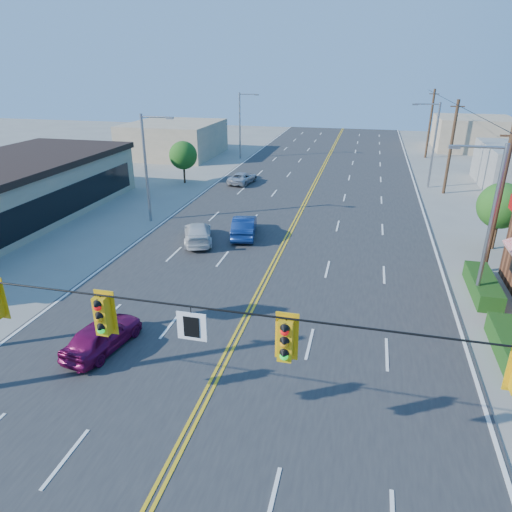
% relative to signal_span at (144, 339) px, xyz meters
% --- Properties ---
extents(ground, '(160.00, 160.00, 0.00)m').
position_rel_signal_span_xyz_m(ground, '(0.12, 0.00, -4.89)').
color(ground, gray).
rests_on(ground, ground).
extents(road, '(20.00, 120.00, 0.06)m').
position_rel_signal_span_xyz_m(road, '(0.12, 20.00, -4.86)').
color(road, '#2D2D30').
rests_on(road, ground).
extents(signal_span, '(24.32, 0.34, 9.00)m').
position_rel_signal_span_xyz_m(signal_span, '(0.00, 0.00, 0.00)').
color(signal_span, '#47301E').
rests_on(signal_span, ground).
extents(streetlight_se, '(2.55, 0.25, 8.00)m').
position_rel_signal_span_xyz_m(streetlight_se, '(10.91, 14.00, -0.37)').
color(streetlight_se, gray).
rests_on(streetlight_se, ground).
extents(streetlight_ne, '(2.55, 0.25, 8.00)m').
position_rel_signal_span_xyz_m(streetlight_ne, '(10.91, 38.00, -0.37)').
color(streetlight_ne, gray).
rests_on(streetlight_ne, ground).
extents(streetlight_sw, '(2.55, 0.25, 8.00)m').
position_rel_signal_span_xyz_m(streetlight_sw, '(-10.67, 22.00, -0.37)').
color(streetlight_sw, gray).
rests_on(streetlight_sw, ground).
extents(streetlight_nw, '(2.55, 0.25, 8.00)m').
position_rel_signal_span_xyz_m(streetlight_nw, '(-10.67, 48.00, -0.37)').
color(streetlight_nw, gray).
rests_on(streetlight_nw, ground).
extents(utility_pole_near, '(0.28, 0.28, 8.40)m').
position_rel_signal_span_xyz_m(utility_pole_near, '(12.32, 18.00, -0.69)').
color(utility_pole_near, '#47301E').
rests_on(utility_pole_near, ground).
extents(utility_pole_mid, '(0.28, 0.28, 8.40)m').
position_rel_signal_span_xyz_m(utility_pole_mid, '(12.32, 36.00, -0.69)').
color(utility_pole_mid, '#47301E').
rests_on(utility_pole_mid, ground).
extents(utility_pole_far, '(0.28, 0.28, 8.40)m').
position_rel_signal_span_xyz_m(utility_pole_far, '(12.32, 54.00, -0.69)').
color(utility_pole_far, '#47301E').
rests_on(utility_pole_far, ground).
extents(tree_kfc_rear, '(2.94, 2.94, 4.41)m').
position_rel_signal_span_xyz_m(tree_kfc_rear, '(13.62, 22.00, -1.95)').
color(tree_kfc_rear, '#47301E').
rests_on(tree_kfc_rear, ground).
extents(tree_west, '(2.80, 2.80, 4.20)m').
position_rel_signal_span_xyz_m(tree_west, '(-12.88, 34.00, -2.09)').
color(tree_west, '#47301E').
rests_on(tree_west, ground).
extents(bld_west_far, '(11.00, 12.00, 4.20)m').
position_rel_signal_span_xyz_m(bld_west_far, '(-19.88, 48.00, -2.79)').
color(bld_west_far, tan).
rests_on(bld_west_far, ground).
extents(bld_east_far, '(10.00, 10.00, 4.40)m').
position_rel_signal_span_xyz_m(bld_east_far, '(19.12, 62.00, -2.69)').
color(bld_east_far, tan).
rests_on(bld_east_far, ground).
extents(car_magenta, '(2.16, 4.10, 1.33)m').
position_rel_signal_span_xyz_m(car_magenta, '(-5.12, 5.55, -4.22)').
color(car_magenta, maroon).
rests_on(car_magenta, ground).
extents(car_blue, '(2.31, 4.58, 1.44)m').
position_rel_signal_span_xyz_m(car_blue, '(-2.89, 20.28, -4.16)').
color(car_blue, navy).
rests_on(car_blue, ground).
extents(car_white, '(3.31, 4.85, 1.30)m').
position_rel_signal_span_xyz_m(car_white, '(-5.65, 18.43, -4.23)').
color(car_white, silver).
rests_on(car_white, ground).
extents(car_silver, '(2.47, 4.31, 1.13)m').
position_rel_signal_span_xyz_m(car_silver, '(-7.01, 34.94, -4.32)').
color(car_silver, silver).
rests_on(car_silver, ground).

